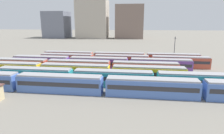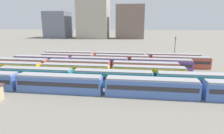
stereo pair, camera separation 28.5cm
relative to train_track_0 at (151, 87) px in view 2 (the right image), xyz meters
name	(u,v)px [view 2 (the right image)]	position (x,y,z in m)	size (l,w,h in m)	color
ground_plane	(55,72)	(-27.01, 15.60, -1.90)	(600.00, 600.00, 0.00)	slate
train_track_0	(151,87)	(0.00, 0.00, 0.00)	(93.60, 3.06, 3.75)	#4C70BC
train_track_2	(75,71)	(-18.98, 10.40, 0.00)	(55.80, 3.06, 3.75)	yellow
train_track_3	(79,66)	(-19.61, 15.60, 0.00)	(55.80, 3.06, 3.75)	#BC4C38
train_track_4	(99,63)	(-14.82, 20.80, 0.00)	(55.80, 3.06, 3.75)	#6B429E
train_track_5	(122,60)	(-8.09, 26.00, 0.00)	(55.80, 3.06, 3.75)	#BC4C38
train_track_6	(119,58)	(-9.41, 31.20, 0.00)	(55.80, 3.06, 3.75)	#BC4C38
catenary_pole_1	(175,48)	(10.26, 34.14, 3.33)	(0.24, 3.20, 9.39)	#4C4C51
distant_building_0	(58,25)	(-76.70, 136.00, 9.82)	(20.62, 21.26, 23.45)	slate
distant_building_1	(93,19)	(-43.13, 136.00, 14.64)	(26.99, 20.38, 33.10)	#B2A899
distant_building_2	(130,22)	(-10.27, 136.00, 12.55)	(24.14, 14.16, 28.91)	#7A665B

